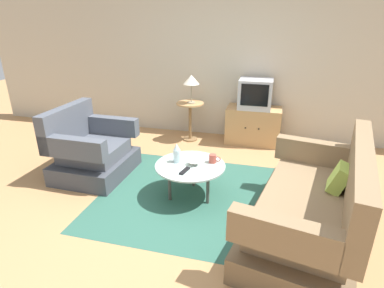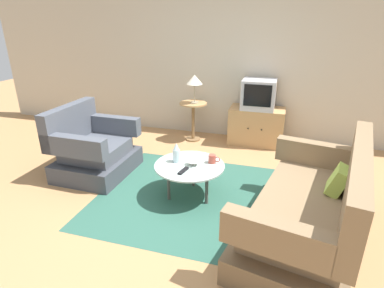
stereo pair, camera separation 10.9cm
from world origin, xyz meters
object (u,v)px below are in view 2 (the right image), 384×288
(side_table, at_px, (193,114))
(tv_stand, at_px, (256,126))
(television, at_px, (259,94))
(vase, at_px, (176,153))
(mug, at_px, (212,159))
(tv_remote_dark, at_px, (183,171))
(coffee_table, at_px, (189,167))
(armchair, at_px, (93,150))
(bowl, at_px, (193,163))
(couch, at_px, (310,212))
(table_lamp, at_px, (194,80))

(side_table, bearing_deg, tv_stand, 6.86)
(television, distance_m, vase, 1.99)
(side_table, xyz_separation_m, tv_stand, (1.03, 0.12, -0.16))
(mug, xyz_separation_m, tv_remote_dark, (-0.25, -0.30, -0.04))
(coffee_table, xyz_separation_m, side_table, (-0.47, 1.75, 0.09))
(armchair, relative_size, bowl, 6.70)
(tv_stand, height_order, vase, vase)
(vase, height_order, mug, vase)
(vase, bearing_deg, tv_stand, 68.57)
(coffee_table, xyz_separation_m, television, (0.56, 1.86, 0.46))
(vase, distance_m, mug, 0.41)
(coffee_table, relative_size, tv_remote_dark, 4.44)
(couch, xyz_separation_m, mug, (-1.03, 0.55, 0.14))
(side_table, xyz_separation_m, mug, (0.70, -1.63, -0.00))
(couch, height_order, television, television)
(coffee_table, distance_m, side_table, 1.81)
(side_table, height_order, tv_stand, side_table)
(armchair, relative_size, vase, 4.33)
(table_lamp, xyz_separation_m, tv_remote_dark, (0.43, -1.90, -0.60))
(couch, height_order, tv_stand, couch)
(tv_stand, relative_size, vase, 3.75)
(coffee_table, bearing_deg, mug, 27.39)
(tv_stand, height_order, bowl, tv_stand)
(side_table, xyz_separation_m, television, (1.03, 0.12, 0.37))
(armchair, xyz_separation_m, tv_stand, (1.95, 1.64, -0.01))
(bowl, bearing_deg, couch, -19.70)
(mug, bearing_deg, table_lamp, 112.82)
(table_lamp, xyz_separation_m, bowl, (0.48, -1.72, -0.58))
(bowl, distance_m, tv_remote_dark, 0.19)
(tv_stand, height_order, television, television)
(armchair, relative_size, table_lamp, 2.18)
(mug, bearing_deg, tv_stand, 79.49)
(couch, bearing_deg, side_table, 50.10)
(vase, relative_size, tv_remote_dark, 1.28)
(bowl, relative_size, tv_remote_dark, 0.83)
(television, bearing_deg, mug, -100.56)
(couch, xyz_separation_m, bowl, (-1.22, 0.44, 0.12))
(vase, relative_size, mug, 1.70)
(television, distance_m, bowl, 1.97)
(coffee_table, height_order, side_table, side_table)
(television, bearing_deg, coffee_table, -106.68)
(couch, distance_m, mug, 1.18)
(tv_stand, height_order, tv_remote_dark, tv_stand)
(television, bearing_deg, vase, -111.51)
(television, bearing_deg, table_lamp, -172.11)
(television, relative_size, bowl, 3.44)
(television, xyz_separation_m, bowl, (-0.52, -1.86, -0.40))
(mug, height_order, bowl, mug)
(bowl, height_order, tv_remote_dark, bowl)
(table_lamp, relative_size, mug, 3.39)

